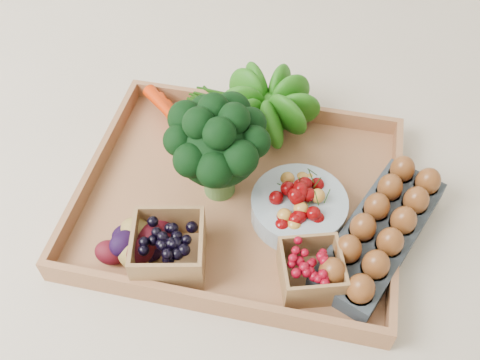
% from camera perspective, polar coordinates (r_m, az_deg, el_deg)
% --- Properties ---
extents(ground, '(4.00, 4.00, 0.00)m').
position_cam_1_polar(ground, '(0.97, 0.00, -2.26)').
color(ground, beige).
rests_on(ground, ground).
extents(tray, '(0.55, 0.45, 0.01)m').
position_cam_1_polar(tray, '(0.96, 0.00, -1.99)').
color(tray, '#A36C44').
rests_on(tray, ground).
extents(carrots, '(0.19, 0.13, 0.04)m').
position_cam_1_polar(carrots, '(1.05, -6.63, 5.73)').
color(carrots, red).
rests_on(carrots, tray).
extents(lettuce, '(0.13, 0.13, 0.13)m').
position_cam_1_polar(lettuce, '(1.03, 3.00, 8.23)').
color(lettuce, '#245D0E').
rests_on(lettuce, tray).
extents(broccoli, '(0.18, 0.18, 0.14)m').
position_cam_1_polar(broccoli, '(0.91, -2.32, 1.80)').
color(broccoli, black).
rests_on(broccoli, tray).
extents(cherry_bowl, '(0.16, 0.16, 0.04)m').
position_cam_1_polar(cherry_bowl, '(0.92, 6.28, -2.96)').
color(cherry_bowl, '#8C9EA5').
rests_on(cherry_bowl, tray).
extents(egg_carton, '(0.21, 0.32, 0.04)m').
position_cam_1_polar(egg_carton, '(0.91, 14.65, -5.64)').
color(egg_carton, '#353D43').
rests_on(egg_carton, tray).
extents(potatoes, '(0.13, 0.13, 0.08)m').
position_cam_1_polar(potatoes, '(0.87, -10.85, -6.27)').
color(potatoes, '#410A12').
rests_on(potatoes, tray).
extents(punnet_blackberry, '(0.13, 0.13, 0.08)m').
position_cam_1_polar(punnet_blackberry, '(0.85, -7.59, -7.20)').
color(punnet_blackberry, black).
rests_on(punnet_blackberry, tray).
extents(punnet_raspberry, '(0.12, 0.12, 0.06)m').
position_cam_1_polar(punnet_raspberry, '(0.84, 7.59, -9.55)').
color(punnet_raspberry, maroon).
rests_on(punnet_raspberry, tray).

